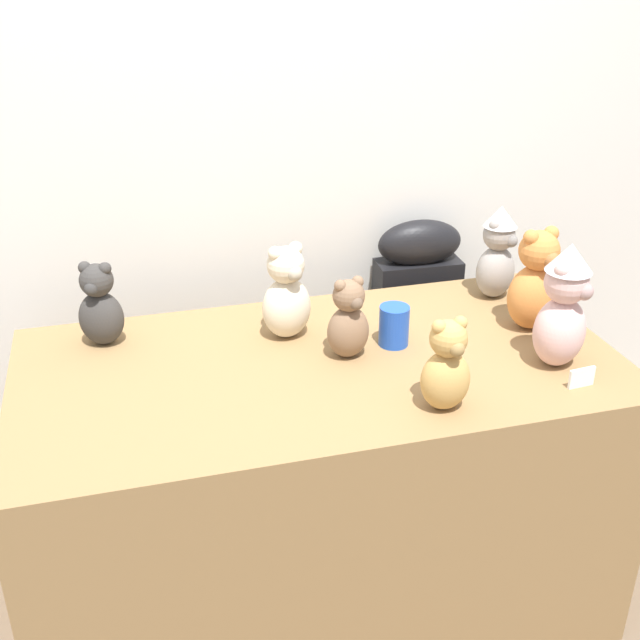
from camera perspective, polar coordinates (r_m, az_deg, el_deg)
name	(u,v)px	position (r m, az deg, el deg)	size (l,w,h in m)	color
wall_back	(263,112)	(2.45, -4.11, 14.77)	(7.00, 0.08, 2.60)	silver
display_table	(320,485)	(2.25, 0.00, -11.86)	(1.54, 0.79, 0.79)	olive
instrument_case	(413,350)	(2.76, 6.75, -2.17)	(0.28, 0.13, 0.95)	black
teddy_bear_ginger	(535,282)	(2.23, 15.28, 2.64)	(0.17, 0.15, 0.29)	#D17F3D
teddy_bear_blush	(563,307)	(2.04, 17.15, 0.90)	(0.19, 0.19, 0.33)	beige
teddy_bear_honey	(446,367)	(1.81, 9.11, -3.38)	(0.13, 0.11, 0.23)	tan
teddy_bear_cream	(286,294)	(2.11, -2.44, 1.87)	(0.17, 0.15, 0.27)	beige
teddy_bear_mocha	(348,320)	(2.02, 2.07, -0.03)	(0.13, 0.12, 0.22)	#7F6047
teddy_bear_ash	(497,253)	(2.40, 12.68, 4.73)	(0.17, 0.16, 0.28)	gray
teddy_bear_charcoal	(100,306)	(2.15, -15.62, 0.96)	(0.15, 0.14, 0.23)	#383533
party_cup_blue	(394,326)	(2.10, 5.36, -0.41)	(0.08, 0.08, 0.11)	blue
name_card_front_left	(582,378)	(2.01, 18.37, -3.97)	(0.07, 0.01, 0.05)	white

